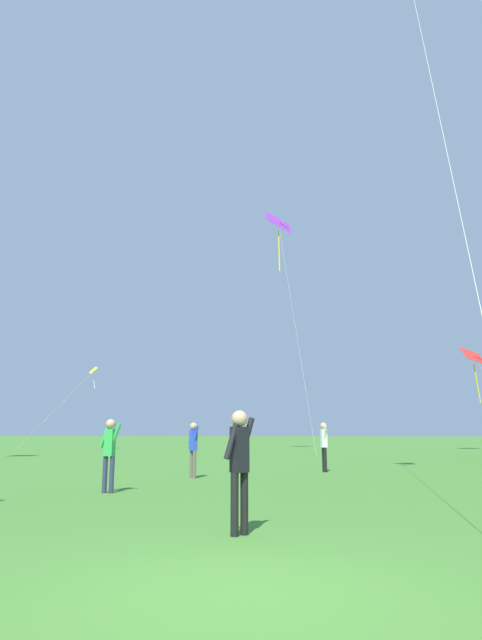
{
  "coord_description": "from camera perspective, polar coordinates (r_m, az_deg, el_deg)",
  "views": [
    {
      "loc": [
        1.17,
        -5.19,
        1.44
      ],
      "look_at": [
        -6.51,
        29.55,
        8.8
      ],
      "focal_mm": 30.5,
      "sensor_mm": 36.0,
      "label": 1
    }
  ],
  "objects": [
    {
      "name": "kite_red_high",
      "position": [
        48.93,
        23.33,
        -4.37
      ],
      "size": [
        4.8,
        5.22,
        8.45
      ],
      "color": "red",
      "rests_on": "ground_plane"
    },
    {
      "name": "kite_purple_streamer",
      "position": [
        46.86,
        4.01,
        8.96
      ],
      "size": [
        4.73,
        12.18,
        20.2
      ],
      "color": "purple",
      "rests_on": "ground_plane"
    },
    {
      "name": "person_far_back",
      "position": [
        17.98,
        -5.03,
        -12.88
      ],
      "size": [
        0.47,
        0.44,
        1.74
      ],
      "color": "#665B4C",
      "rests_on": "ground_plane"
    },
    {
      "name": "person_in_blue_jacket",
      "position": [
        8.15,
        -0.16,
        -14.37
      ],
      "size": [
        0.41,
        0.5,
        1.75
      ],
      "color": "black",
      "rests_on": "ground_plane"
    },
    {
      "name": "ground_plane",
      "position": [
        5.52,
        -0.27,
        -26.79
      ],
      "size": [
        400.0,
        400.0,
        0.0
      ],
      "primitive_type": "plane",
      "color": "#427A2D"
    },
    {
      "name": "person_foreground_watcher",
      "position": [
        20.87,
        8.69,
        -12.55
      ],
      "size": [
        0.3,
        0.56,
        1.79
      ],
      "color": "black",
      "rests_on": "ground_plane"
    },
    {
      "name": "person_in_red_shirt",
      "position": [
        14.01,
        -13.63,
        -12.93
      ],
      "size": [
        0.56,
        0.24,
        1.75
      ],
      "color": "#2D3351",
      "rests_on": "ground_plane"
    },
    {
      "name": "kite_yellow_diamond",
      "position": [
        47.42,
        -15.48,
        -5.54
      ],
      "size": [
        4.43,
        4.96,
        6.93
      ],
      "color": "yellow",
      "rests_on": "ground_plane"
    }
  ]
}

